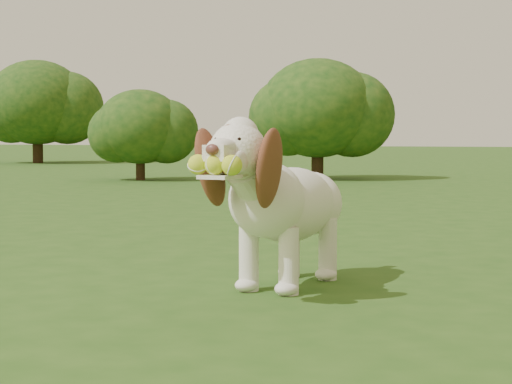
% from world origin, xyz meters
% --- Properties ---
extents(ground, '(80.00, 80.00, 0.00)m').
position_xyz_m(ground, '(0.00, 0.00, 0.00)').
color(ground, '#274D16').
rests_on(ground, ground).
extents(dog, '(0.47, 1.08, 0.70)m').
position_xyz_m(dog, '(-0.55, 0.17, 0.37)').
color(dog, white).
rests_on(dog, ground).
extents(shrub_a, '(1.20, 1.20, 1.24)m').
position_xyz_m(shrub_a, '(-4.73, 7.44, 0.73)').
color(shrub_a, '#382314').
rests_on(shrub_a, ground).
extents(shrub_b, '(1.62, 1.62, 1.68)m').
position_xyz_m(shrub_b, '(-2.48, 8.43, 0.99)').
color(shrub_b, '#382314').
rests_on(shrub_b, ground).
extents(shrub_g, '(2.15, 2.15, 2.23)m').
position_xyz_m(shrub_g, '(-9.88, 12.97, 1.31)').
color(shrub_g, '#382314').
rests_on(shrub_g, ground).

